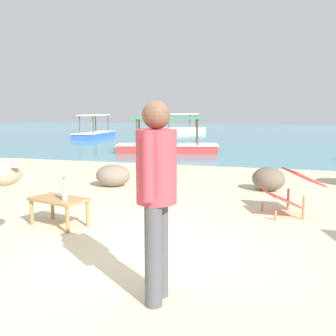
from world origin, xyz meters
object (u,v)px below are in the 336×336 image
bottle (64,191)px  boat_red (168,145)px  boat_blue (95,133)px  boat_white (180,128)px  low_bench_table (59,202)px  deck_chair_near (293,189)px  person_standing (157,187)px

bottle → boat_red: (-1.39, 9.49, -0.25)m
boat_blue → boat_white: size_ratio=1.09×
low_bench_table → boat_white: size_ratio=0.25×
deck_chair_near → person_standing: person_standing is taller
deck_chair_near → boat_white: 22.02m
boat_red → boat_white: size_ratio=1.12×
low_bench_table → boat_white: (-4.17, 22.29, -0.07)m
boat_red → boat_white: same height
bottle → person_standing: 2.40m
deck_chair_near → boat_blue: bearing=-77.6°
low_bench_table → bottle: 0.25m
bottle → deck_chair_near: (2.87, 1.56, -0.11)m
person_standing → boat_red: size_ratio=0.42×
low_bench_table → deck_chair_near: size_ratio=0.93×
deck_chair_near → boat_red: bearing=-85.4°
person_standing → boat_white: person_standing is taller
person_standing → boat_red: person_standing is taller
person_standing → boat_white: size_ratio=0.47×
person_standing → boat_blue: bearing=-62.8°
boat_red → boat_blue: bearing=119.9°
bottle → deck_chair_near: bearing=28.6°
boat_red → boat_white: 13.22m
person_standing → boat_blue: size_ratio=0.43×
low_bench_table → boat_white: 22.68m
boat_red → deck_chair_near: bearing=-76.1°
low_bench_table → boat_blue: (-7.30, 15.60, -0.07)m
boat_blue → boat_white: (3.13, 6.69, 0.00)m
deck_chair_near → bottle: bearing=4.9°
person_standing → deck_chair_near: bearing=-110.3°
bottle → person_standing: person_standing is taller
bottle → boat_white: (-4.31, 22.38, -0.25)m
bottle → boat_blue: (-7.44, 15.69, -0.25)m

